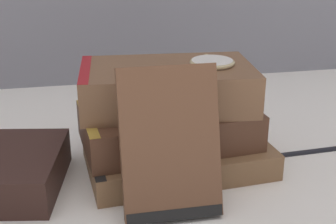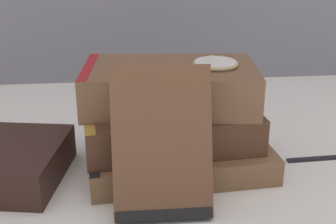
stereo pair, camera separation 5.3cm
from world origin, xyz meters
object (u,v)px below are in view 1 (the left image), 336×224
at_px(fountain_pen, 324,148).
at_px(book_flat_middle, 164,126).
at_px(book_flat_top, 163,86).
at_px(book_flat_bottom, 173,156).
at_px(pocket_watch, 212,62).
at_px(book_leaning_front, 170,148).
at_px(reading_glasses, 125,122).

bearing_deg(fountain_pen, book_flat_middle, 176.07).
distance_m(book_flat_top, fountain_pen, 0.24).
distance_m(book_flat_bottom, pocket_watch, 0.13).
bearing_deg(book_flat_middle, fountain_pen, -6.52).
height_order(book_flat_top, pocket_watch, pocket_watch).
bearing_deg(book_flat_middle, book_flat_bottom, -44.93).
relative_size(book_flat_bottom, pocket_watch, 3.99).
bearing_deg(book_leaning_front, book_flat_top, 83.10).
bearing_deg(book_flat_bottom, pocket_watch, 13.10).
bearing_deg(fountain_pen, book_flat_top, 173.10).
distance_m(book_leaning_front, reading_glasses, 0.26).
bearing_deg(book_flat_middle, pocket_watch, 1.93).
bearing_deg(reading_glasses, book_flat_middle, -96.92).
xyz_separation_m(book_flat_bottom, book_leaning_front, (-0.02, -0.09, 0.06)).
bearing_deg(reading_glasses, book_flat_bottom, -94.08).
relative_size(book_flat_middle, book_leaning_front, 1.41).
bearing_deg(reading_glasses, book_leaning_front, -105.33).
xyz_separation_m(book_flat_middle, reading_glasses, (-0.04, 0.15, -0.05)).
distance_m(book_leaning_front, pocket_watch, 0.14).
height_order(pocket_watch, reading_glasses, pocket_watch).
bearing_deg(book_flat_top, pocket_watch, 1.33).
xyz_separation_m(book_flat_top, reading_glasses, (-0.04, 0.13, -0.10)).
distance_m(book_flat_bottom, fountain_pen, 0.21).
relative_size(book_leaning_front, fountain_pen, 1.24).
bearing_deg(book_leaning_front, pocket_watch, 55.54).
xyz_separation_m(book_leaning_front, pocket_watch, (0.07, 0.11, 0.06)).
distance_m(book_flat_top, reading_glasses, 0.17).
relative_size(book_flat_bottom, book_flat_top, 1.08).
xyz_separation_m(book_flat_top, fountain_pen, (0.22, -0.01, -0.10)).
xyz_separation_m(book_flat_bottom, book_flat_middle, (-0.01, 0.01, 0.04)).
relative_size(book_flat_bottom, reading_glasses, 2.23).
distance_m(pocket_watch, reading_glasses, 0.21).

